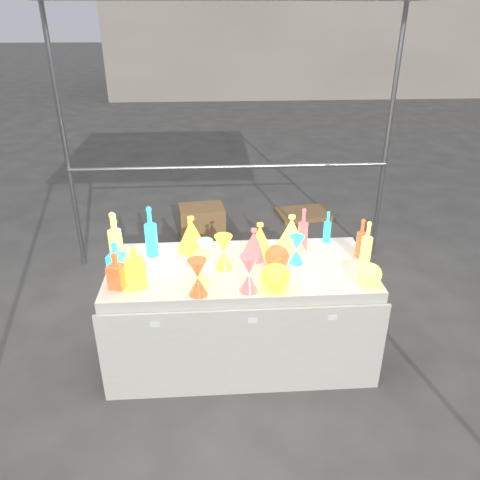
{
  "coord_description": "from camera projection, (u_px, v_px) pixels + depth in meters",
  "views": [
    {
      "loc": [
        -0.18,
        -2.79,
        2.32
      ],
      "look_at": [
        0.0,
        0.0,
        0.95
      ],
      "focal_mm": 35.0,
      "sensor_mm": 36.0,
      "label": 1
    }
  ],
  "objects": [
    {
      "name": "bottle_7",
      "position": [
        151.0,
        231.0,
        3.27
      ],
      "size": [
        0.09,
        0.09,
        0.37
      ],
      "primitive_type": null,
      "rotation": [
        0.0,
        0.0,
        -0.02
      ],
      "color": "#177F18",
      "rests_on": "display_table"
    },
    {
      "name": "globe_1",
      "position": [
        369.0,
        275.0,
        2.97
      ],
      "size": [
        0.2,
        0.2,
        0.13
      ],
      "primitive_type": null,
      "rotation": [
        0.0,
        0.0,
        -0.33
      ],
      "color": "#158477",
      "rests_on": "display_table"
    },
    {
      "name": "ground",
      "position": [
        240.0,
        353.0,
        3.53
      ],
      "size": [
        80.0,
        80.0,
        0.0
      ],
      "primitive_type": "plane",
      "color": "#615F5A",
      "rests_on": "ground"
    },
    {
      "name": "lampshade_2",
      "position": [
        254.0,
        243.0,
        3.27
      ],
      "size": [
        0.23,
        0.23,
        0.23
      ],
      "primitive_type": null,
      "rotation": [
        0.0,
        0.0,
        0.27
      ],
      "color": "#241BA2",
      "rests_on": "display_table"
    },
    {
      "name": "cardboard_box_closed",
      "position": [
        202.0,
        222.0,
        5.29
      ],
      "size": [
        0.53,
        0.42,
        0.36
      ],
      "primitive_type": "cube",
      "rotation": [
        0.0,
        0.0,
        0.12
      ],
      "color": "olive",
      "rests_on": "ground"
    },
    {
      "name": "lampshade_1",
      "position": [
        260.0,
        239.0,
        3.3
      ],
      "size": [
        0.27,
        0.27,
        0.25
      ],
      "primitive_type": null,
      "rotation": [
        0.0,
        0.0,
        -0.41
      ],
      "color": "yellow",
      "rests_on": "display_table"
    },
    {
      "name": "bottle_9",
      "position": [
        361.0,
        238.0,
        3.27
      ],
      "size": [
        0.08,
        0.08,
        0.29
      ],
      "primitive_type": null,
      "rotation": [
        0.0,
        0.0,
        -0.3
      ],
      "color": "orange",
      "rests_on": "display_table"
    },
    {
      "name": "bottle_8",
      "position": [
        327.0,
        227.0,
        3.49
      ],
      "size": [
        0.07,
        0.07,
        0.25
      ],
      "primitive_type": null,
      "rotation": [
        0.0,
        0.0,
        0.38
      ],
      "color": "#177F18",
      "rests_on": "display_table"
    },
    {
      "name": "hourglass_3",
      "position": [
        205.0,
        255.0,
        3.11
      ],
      "size": [
        0.12,
        0.12,
        0.22
      ],
      "primitive_type": null,
      "rotation": [
        0.0,
        0.0,
        -0.15
      ],
      "color": "#C52777",
      "rests_on": "display_table"
    },
    {
      "name": "globe_2",
      "position": [
        277.0,
        257.0,
        3.17
      ],
      "size": [
        0.22,
        0.22,
        0.14
      ],
      "primitive_type": null,
      "rotation": [
        0.0,
        0.0,
        0.39
      ],
      "color": "orange",
      "rests_on": "display_table"
    },
    {
      "name": "decanter_2",
      "position": [
        116.0,
        260.0,
        3.03
      ],
      "size": [
        0.12,
        0.12,
        0.25
      ],
      "primitive_type": null,
      "rotation": [
        0.0,
        0.0,
        -0.26
      ],
      "color": "#177F18",
      "rests_on": "display_table"
    },
    {
      "name": "hourglass_5",
      "position": [
        296.0,
        250.0,
        3.2
      ],
      "size": [
        0.14,
        0.14,
        0.21
      ],
      "primitive_type": null,
      "rotation": [
        0.0,
        0.0,
        0.43
      ],
      "color": "#177F18",
      "rests_on": "display_table"
    },
    {
      "name": "hourglass_1",
      "position": [
        249.0,
        274.0,
        2.87
      ],
      "size": [
        0.12,
        0.12,
        0.24
      ],
      "primitive_type": null,
      "rotation": [
        0.0,
        0.0,
        -0.03
      ],
      "color": "#241BA2",
      "rests_on": "display_table"
    },
    {
      "name": "bottle_10",
      "position": [
        303.0,
        229.0,
        3.37
      ],
      "size": [
        0.09,
        0.09,
        0.32
      ],
      "primitive_type": null,
      "rotation": [
        0.0,
        0.0,
        -0.24
      ],
      "color": "#241BA2",
      "rests_on": "display_table"
    },
    {
      "name": "lampshade_0",
      "position": [
        192.0,
        233.0,
        3.38
      ],
      "size": [
        0.28,
        0.28,
        0.26
      ],
      "primitive_type": null,
      "rotation": [
        0.0,
        0.0,
        -0.4
      ],
      "color": "yellow",
      "rests_on": "display_table"
    },
    {
      "name": "cardboard_box_flat",
      "position": [
        304.0,
        214.0,
        5.89
      ],
      "size": [
        0.71,
        0.55,
        0.06
      ],
      "primitive_type": "cube",
      "rotation": [
        0.0,
        0.0,
        0.15
      ],
      "color": "olive",
      "rests_on": "ground"
    },
    {
      "name": "display_table",
      "position": [
        240.0,
        312.0,
        3.36
      ],
      "size": [
        1.84,
        0.83,
        0.75
      ],
      "color": "silver",
      "rests_on": "ground"
    },
    {
      "name": "bottle_11",
      "position": [
        367.0,
        243.0,
        3.16
      ],
      "size": [
        0.09,
        0.09,
        0.32
      ],
      "primitive_type": null,
      "rotation": [
        0.0,
        0.0,
        -0.31
      ],
      "color": "#158477",
      "rests_on": "display_table"
    },
    {
      "name": "decanter_0",
      "position": [
        135.0,
        267.0,
        2.91
      ],
      "size": [
        0.15,
        0.15,
        0.28
      ],
      "primitive_type": null,
      "rotation": [
        0.0,
        0.0,
        0.34
      ],
      "color": "red",
      "rests_on": "display_table"
    },
    {
      "name": "bottle_5",
      "position": [
        116.0,
        236.0,
        3.24
      ],
      "size": [
        0.1,
        0.1,
        0.34
      ],
      "primitive_type": null,
      "rotation": [
        0.0,
        0.0,
        0.35
      ],
      "color": "#C52777",
      "rests_on": "display_table"
    },
    {
      "name": "bottle_4",
      "position": [
        115.0,
        237.0,
        3.19
      ],
      "size": [
        0.11,
        0.11,
        0.37
      ],
      "primitive_type": null,
      "rotation": [
        0.0,
        0.0,
        0.26
      ],
      "color": "#158477",
      "rests_on": "display_table"
    },
    {
      "name": "hourglass_4",
      "position": [
        224.0,
        252.0,
        3.13
      ],
      "size": [
        0.14,
        0.14,
        0.24
      ],
      "primitive_type": null,
      "rotation": [
        0.0,
        0.0,
        -0.19
      ],
      "color": "red",
      "rests_on": "display_table"
    },
    {
      "name": "hourglass_0",
      "position": [
        198.0,
        277.0,
        2.84
      ],
      "size": [
        0.13,
        0.13,
        0.24
      ],
      "primitive_type": null,
      "rotation": [
        0.0,
        0.0,
        0.05
      ],
      "color": "orange",
      "rests_on": "display_table"
    },
    {
      "name": "globe_0",
      "position": [
        275.0,
        278.0,
        2.91
      ],
      "size": [
        0.24,
        0.24,
        0.15
      ],
      "primitive_type": null,
      "rotation": [
        0.0,
        0.0,
        0.3
      ],
      "color": "red",
      "rests_on": "display_table"
    },
    {
      "name": "hourglass_2",
      "position": [
        202.0,
        268.0,
        2.95
      ],
      "size": [
        0.14,
        0.14,
        0.23
      ],
      "primitive_type": null,
      "rotation": [
        0.0,
        0.0,
        -0.25
      ],
      "color": "#158477",
      "rests_on": "display_table"
    },
    {
      "name": "decanter_1",
      "position": [
        116.0,
        270.0,
        2.91
      ],
      "size": [
        0.12,
        0.12,
        0.24
      ],
      "primitive_type": null,
      "rotation": [
        0.0,
        0.0,
        -0.29
      ],
      "color": "orange",
      "rests_on": "display_table"
    },
    {
      "name": "bottle_0",
      "position": [
        117.0,
        239.0,
        3.25
      ],
      "size": [
        0.1,
        0.1,
        0.3
      ],
      "primitive_type": null,
      "rotation": [
        0.0,
        0.0,
        -0.42
      ],
      "color": "red",
      "rests_on": "display_table"
    },
    {
      "name": "lampshade_3",
      "position": [
        291.0,
        232.0,
        3.39
      ],
      "size": [
        0.27,
        0.27,
        0.26
      ],
      "primitive_type": null,
      "rotation": [
        0.0,
        0.0,
        0.23
      ],
      "color": "#158477",
      "rests_on": "display_table"
    },
    {
      "name": "bottle_6",
      "position": [
        191.0,
        237.0,
        3.3
      ],
      "size": [
        0.07,
        0.07,
        0.27
      ],
      "primitive_type": null,
      "rotation": [
        0.0,
        0.0,
        0.07
      ],
      "color": "red",
      "rests_on": "display_table"
    }
  ]
}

